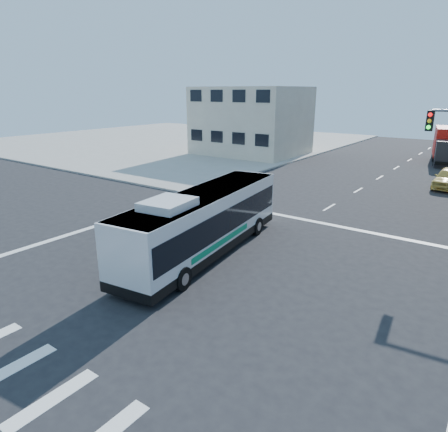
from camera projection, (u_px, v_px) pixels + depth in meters
The scene contains 5 objects.
ground at pixel (212, 276), 16.90m from camera, with size 120.00×120.00×0.00m, color black.
sidewalk_nw at pixel (172, 140), 63.51m from camera, with size 50.00×50.00×0.15m, color gray.
building_west at pixel (251, 121), 48.39m from camera, with size 12.06×10.06×8.00m.
transit_bus at pixel (205, 221), 18.80m from camera, with size 3.89×11.54×3.35m.
box_truck at pixel (447, 146), 43.10m from camera, with size 3.89×8.62×3.75m.
Camera 1 is at (9.42, -12.14, 7.51)m, focal length 32.00 mm.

